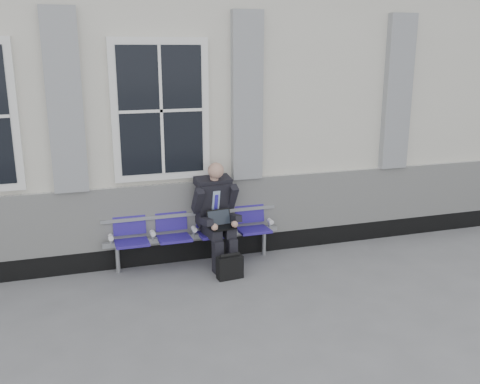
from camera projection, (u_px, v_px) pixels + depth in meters
name	position (u px, v px, depth m)	size (l,w,h in m)	color
ground	(159.00, 310.00, 6.50)	(70.00, 70.00, 0.00)	slate
station_building	(120.00, 100.00, 9.12)	(14.40, 4.40, 4.49)	silver
bench	(193.00, 227.00, 7.79)	(2.60, 0.47, 0.91)	#9EA0A3
businessman	(216.00, 211.00, 7.69)	(0.66, 0.89, 1.53)	black
briefcase	(230.00, 267.00, 7.35)	(0.37, 0.18, 0.37)	black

